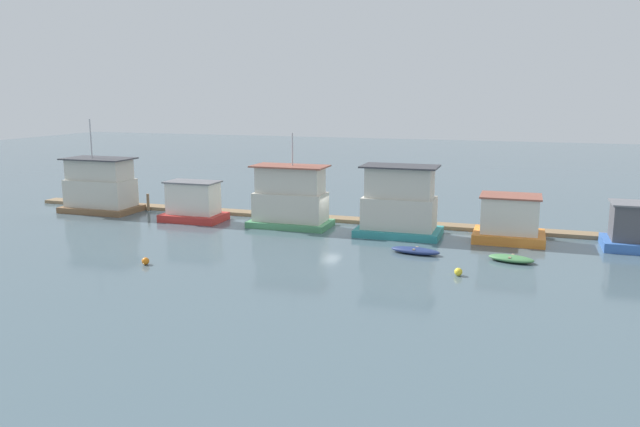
% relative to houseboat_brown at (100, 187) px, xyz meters
% --- Properties ---
extents(ground_plane, '(200.00, 200.00, 0.00)m').
position_rel_houseboat_brown_xyz_m(ground_plane, '(21.60, -0.49, -2.26)').
color(ground_plane, '#475B66').
extents(dock_walkway, '(59.60, 1.61, 0.30)m').
position_rel_houseboat_brown_xyz_m(dock_walkway, '(21.60, 2.74, -2.11)').
color(dock_walkway, '#846B4C').
rests_on(dock_walkway, ground_plane).
extents(houseboat_brown, '(6.77, 4.04, 8.42)m').
position_rel_houseboat_brown_xyz_m(houseboat_brown, '(0.00, 0.00, 0.00)').
color(houseboat_brown, brown).
rests_on(houseboat_brown, ground_plane).
extents(houseboat_red, '(5.20, 3.29, 3.39)m').
position_rel_houseboat_brown_xyz_m(houseboat_red, '(10.12, -1.03, -0.74)').
color(houseboat_red, red).
rests_on(houseboat_red, ground_plane).
extents(houseboat_green, '(6.57, 3.54, 7.60)m').
position_rel_houseboat_brown_xyz_m(houseboat_green, '(18.79, -0.65, -0.00)').
color(houseboat_green, '#4C9360').
rests_on(houseboat_green, ground_plane).
extents(houseboat_teal, '(6.38, 3.95, 5.36)m').
position_rel_houseboat_brown_xyz_m(houseboat_teal, '(27.79, -1.01, 0.13)').
color(houseboat_teal, teal).
rests_on(houseboat_teal, ground_plane).
extents(houseboat_orange, '(5.07, 4.05, 3.41)m').
position_rel_houseboat_brown_xyz_m(houseboat_orange, '(35.85, -0.32, -0.71)').
color(houseboat_orange, orange).
rests_on(houseboat_orange, ground_plane).
extents(dinghy_navy, '(3.52, 1.54, 0.45)m').
position_rel_houseboat_brown_xyz_m(dinghy_navy, '(29.97, -6.25, -2.04)').
color(dinghy_navy, navy).
rests_on(dinghy_navy, ground_plane).
extents(dinghy_green, '(3.10, 1.86, 0.43)m').
position_rel_houseboat_brown_xyz_m(dinghy_green, '(36.19, -6.31, -2.04)').
color(dinghy_green, '#47844C').
rests_on(dinghy_green, ground_plane).
extents(mooring_post_centre, '(0.25, 0.25, 1.58)m').
position_rel_houseboat_brown_xyz_m(mooring_post_centre, '(3.83, 1.68, -1.47)').
color(mooring_post_centre, '#846B4C').
rests_on(mooring_post_centre, ground_plane).
extents(mooring_post_far_right, '(0.30, 0.30, 1.84)m').
position_rel_houseboat_brown_xyz_m(mooring_post_far_right, '(10.21, 1.68, -1.34)').
color(mooring_post_far_right, brown).
rests_on(mooring_post_far_right, ground_plane).
extents(mooring_post_far_left, '(0.29, 0.29, 1.24)m').
position_rel_houseboat_brown_xyz_m(mooring_post_far_left, '(-1.26, 1.68, -1.64)').
color(mooring_post_far_left, '#846B4C').
rests_on(mooring_post_far_left, ground_plane).
extents(buoy_orange, '(0.47, 0.47, 0.47)m').
position_rel_houseboat_brown_xyz_m(buoy_orange, '(14.16, -14.31, -2.02)').
color(buoy_orange, orange).
rests_on(buoy_orange, ground_plane).
extents(buoy_yellow, '(0.48, 0.48, 0.48)m').
position_rel_houseboat_brown_xyz_m(buoy_yellow, '(33.28, -10.57, -2.02)').
color(buoy_yellow, yellow).
rests_on(buoy_yellow, ground_plane).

